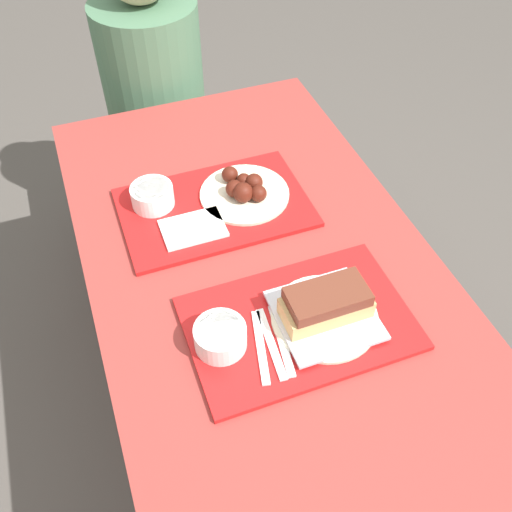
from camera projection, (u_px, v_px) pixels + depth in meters
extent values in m
plane|color=#4C4742|center=(262.00, 417.00, 1.80)|extent=(12.00, 12.00, 0.00)
cube|color=maroon|center=(264.00, 273.00, 1.28)|extent=(0.76, 1.42, 0.04)
cylinder|color=maroon|center=(104.00, 233.00, 1.87)|extent=(0.07, 0.07, 0.68)
cylinder|color=maroon|center=(285.00, 189.00, 2.02)|extent=(0.07, 0.07, 0.68)
cube|color=maroon|center=(173.00, 140.00, 2.08)|extent=(0.72, 0.28, 0.04)
cylinder|color=maroon|center=(102.00, 205.00, 2.17)|extent=(0.06, 0.06, 0.41)
cylinder|color=maroon|center=(251.00, 170.00, 2.31)|extent=(0.06, 0.06, 0.41)
cube|color=red|center=(299.00, 323.00, 1.16)|extent=(0.45, 0.30, 0.01)
cube|color=red|center=(215.00, 208.00, 1.39)|extent=(0.45, 0.30, 0.01)
cylinder|color=white|center=(220.00, 337.00, 1.10)|extent=(0.10, 0.10, 0.05)
cylinder|color=beige|center=(220.00, 331.00, 1.08)|extent=(0.09, 0.09, 0.01)
cylinder|color=beige|center=(324.00, 317.00, 1.16)|extent=(0.22, 0.22, 0.01)
cube|color=silver|center=(325.00, 315.00, 1.15)|extent=(0.19, 0.19, 0.01)
cube|color=tan|center=(326.00, 308.00, 1.13)|extent=(0.18, 0.08, 0.04)
cube|color=brown|center=(328.00, 297.00, 1.11)|extent=(0.16, 0.08, 0.03)
cube|color=white|center=(271.00, 343.00, 1.12)|extent=(0.03, 0.17, 0.00)
cube|color=white|center=(281.00, 340.00, 1.12)|extent=(0.04, 0.17, 0.00)
cube|color=white|center=(261.00, 347.00, 1.11)|extent=(0.05, 0.17, 0.00)
cube|color=#A59E93|center=(294.00, 294.00, 1.20)|extent=(0.04, 0.03, 0.01)
cylinder|color=white|center=(152.00, 196.00, 1.37)|extent=(0.10, 0.10, 0.05)
cylinder|color=beige|center=(151.00, 190.00, 1.36)|extent=(0.09, 0.09, 0.01)
cylinder|color=beige|center=(245.00, 194.00, 1.41)|extent=(0.22, 0.22, 0.01)
sphere|color=#4C190F|center=(254.00, 182.00, 1.40)|extent=(0.04, 0.04, 0.04)
sphere|color=#4C190F|center=(244.00, 181.00, 1.41)|extent=(0.04, 0.04, 0.04)
sphere|color=#4C190F|center=(230.00, 174.00, 1.42)|extent=(0.04, 0.04, 0.04)
sphere|color=#4C190F|center=(234.00, 189.00, 1.38)|extent=(0.04, 0.04, 0.04)
sphere|color=#4C190F|center=(243.00, 193.00, 1.37)|extent=(0.05, 0.05, 0.05)
sphere|color=#4C190F|center=(258.00, 194.00, 1.37)|extent=(0.04, 0.04, 0.04)
cube|color=white|center=(193.00, 228.00, 1.33)|extent=(0.15, 0.10, 0.01)
cylinder|color=#477051|center=(153.00, 77.00, 1.87)|extent=(0.33, 0.33, 0.49)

